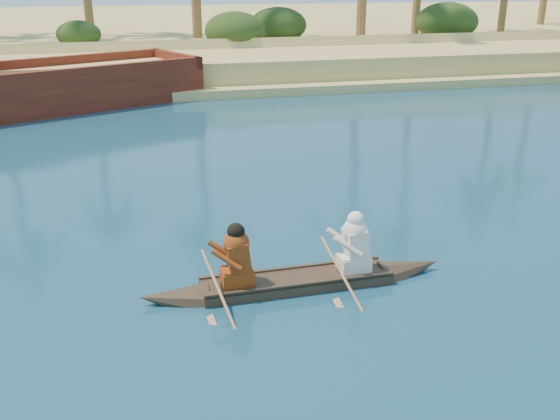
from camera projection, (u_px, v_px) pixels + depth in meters
name	position (u px, v px, depth m)	size (l,w,h in m)	color
sandy_embankment	(38.00, 35.00, 45.15)	(150.00, 51.00, 1.50)	#D1C176
shrub_cluster	(3.00, 49.00, 30.98)	(100.00, 6.00, 2.40)	black
canoe	(297.00, 272.00, 10.01)	(5.03, 0.72, 1.39)	#3A2E1F
barge_mid	(44.00, 90.00, 23.18)	(12.11, 8.21, 1.92)	maroon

